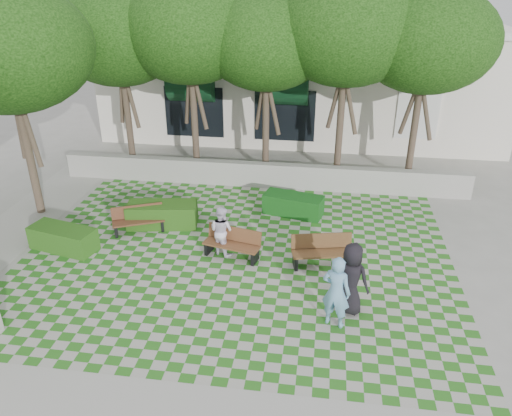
% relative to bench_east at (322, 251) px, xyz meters
% --- Properties ---
extents(ground, '(90.00, 90.00, 0.00)m').
position_rel_bench_east_xyz_m(ground, '(-2.39, -1.06, -0.42)').
color(ground, gray).
rests_on(ground, ground).
extents(lawn, '(12.00, 12.00, 0.00)m').
position_rel_bench_east_xyz_m(lawn, '(-2.39, -0.06, -0.42)').
color(lawn, '#2B721E').
rests_on(lawn, ground).
extents(sidewalk_west, '(2.00, 12.00, 0.01)m').
position_rel_bench_east_xyz_m(sidewalk_west, '(-9.59, -0.06, -0.42)').
color(sidewalk_west, '#9E9B93').
rests_on(sidewalk_west, ground).
extents(retaining_wall, '(15.00, 0.36, 0.90)m').
position_rel_bench_east_xyz_m(retaining_wall, '(-2.39, 5.14, 0.03)').
color(retaining_wall, '#9E9B93').
rests_on(retaining_wall, ground).
extents(bench_east, '(1.75, 0.90, 0.88)m').
position_rel_bench_east_xyz_m(bench_east, '(0.00, 0.00, 0.00)').
color(bench_east, '#52351C').
rests_on(bench_east, ground).
extents(bench_mid, '(1.69, 0.90, 0.84)m').
position_rel_bench_east_xyz_m(bench_mid, '(-2.51, 0.08, -0.02)').
color(bench_mid, brown).
rests_on(bench_mid, ground).
extents(bench_west, '(1.64, 1.11, 0.82)m').
position_rel_bench_east_xyz_m(bench_west, '(-5.65, 1.12, -0.03)').
color(bench_west, '#502C1B').
rests_on(bench_west, ground).
extents(hedge_midright, '(2.05, 1.20, 0.67)m').
position_rel_bench_east_xyz_m(hedge_midright, '(-1.02, 2.99, -0.09)').
color(hedge_midright, '#134817').
rests_on(hedge_midright, ground).
extents(hedge_midleft, '(2.26, 1.17, 0.75)m').
position_rel_bench_east_xyz_m(hedge_midleft, '(-5.05, 1.60, -0.05)').
color(hedge_midleft, '#224C14').
rests_on(hedge_midleft, ground).
extents(hedge_west, '(2.07, 1.20, 0.68)m').
position_rel_bench_east_xyz_m(hedge_west, '(-7.44, -0.20, -0.08)').
color(hedge_west, '#235216').
rests_on(hedge_west, ground).
extents(person_blue, '(0.76, 0.62, 1.80)m').
position_rel_bench_east_xyz_m(person_blue, '(0.34, -2.51, 0.48)').
color(person_blue, '#71A8CF').
rests_on(person_blue, ground).
extents(person_dark, '(1.05, 0.90, 1.82)m').
position_rel_bench_east_xyz_m(person_dark, '(0.68, -1.94, 0.49)').
color(person_dark, black).
rests_on(person_dark, ground).
extents(person_white, '(0.89, 0.82, 1.47)m').
position_rel_bench_east_xyz_m(person_white, '(-2.84, 0.21, 0.31)').
color(person_white, white).
rests_on(person_white, ground).
extents(tree_row, '(17.70, 13.40, 7.41)m').
position_rel_bench_east_xyz_m(tree_row, '(-4.25, 4.89, 4.76)').
color(tree_row, '#47382B').
rests_on(tree_row, ground).
extents(building, '(18.00, 8.92, 5.15)m').
position_rel_bench_east_xyz_m(building, '(-1.46, 13.02, 2.09)').
color(building, silver).
rests_on(building, ground).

